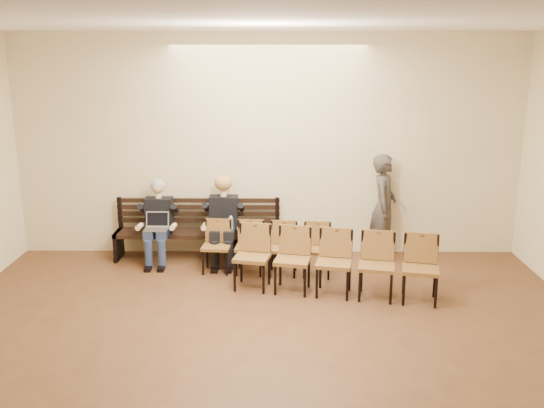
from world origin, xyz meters
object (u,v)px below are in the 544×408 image
Objects in this scene: chair_row_front at (266,248)px; laptop at (156,230)px; seated_man at (158,223)px; chair_row_back at (334,263)px; bench at (198,245)px; passerby at (384,199)px; water_bottle at (231,231)px; seated_woman at (223,222)px; bag at (240,248)px.

laptop is at bearing 174.95° from chair_row_front.
seated_man reaches higher than laptop.
chair_row_back is at bearing -26.66° from seated_man.
bench is 2.49m from chair_row_back.
passerby is at bearing 3.58° from seated_man.
chair_row_front is at bearing -30.57° from bench.
seated_man is at bearing 168.76° from water_bottle.
chair_row_back is (1.46, -1.08, -0.11)m from water_bottle.
chair_row_back is at bearing -35.24° from bench.
bench is at bearing 148.25° from water_bottle.
laptop is (-1.01, -0.23, -0.06)m from seated_woman.
passerby is 2.06m from chair_row_front.
laptop is 0.18× the size of chair_row_front.
laptop reaches higher than water_bottle.
seated_man is 5.73× the size of water_bottle.
chair_row_front is (1.69, -0.53, -0.23)m from seated_man.
passerby is at bearing -5.30° from laptop.
water_bottle is 1.83m from chair_row_back.
laptop is 0.18× the size of passerby.
chair_row_front is at bearing -59.95° from bag.
bench is at bearing 11.57° from seated_man.
laptop is at bearing -179.86° from water_bottle.
passerby is at bearing 0.00° from bag.
bench is at bearing 18.60° from laptop.
bench is at bearing 155.98° from chair_row_back.
water_bottle is 0.64m from chair_row_front.
seated_man is 0.65× the size of passerby.
passerby is (3.52, 0.22, 0.34)m from seated_man.
seated_man is 1.78m from chair_row_front.
passerby reaches higher than chair_row_front.
water_bottle is at bearing 115.81° from passerby.
seated_woman is 0.66× the size of passerby.
passerby reaches higher than laptop.
bench is 0.95× the size of chair_row_back.
seated_woman reaches higher than seated_man.
bench is 1.35× the size of passerby.
laptop is 1.62× the size of water_bottle.
bench is 0.60m from seated_woman.
laptop is 1.14m from water_bottle.
bench is 0.68m from bag.
seated_woman reaches higher than chair_row_front.
seated_man is at bearing 167.60° from chair_row_front.
bag is at bearing 42.61° from seated_woman.
chair_row_front is (1.10, -0.65, 0.17)m from bench.
bag is 0.14× the size of chair_row_back.
water_bottle reaches higher than bench.
bag is 0.90m from chair_row_front.
laptop is (-0.58, -0.35, 0.35)m from bench.
passerby reaches higher than seated_woman.
bag is at bearing 76.95° from water_bottle.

